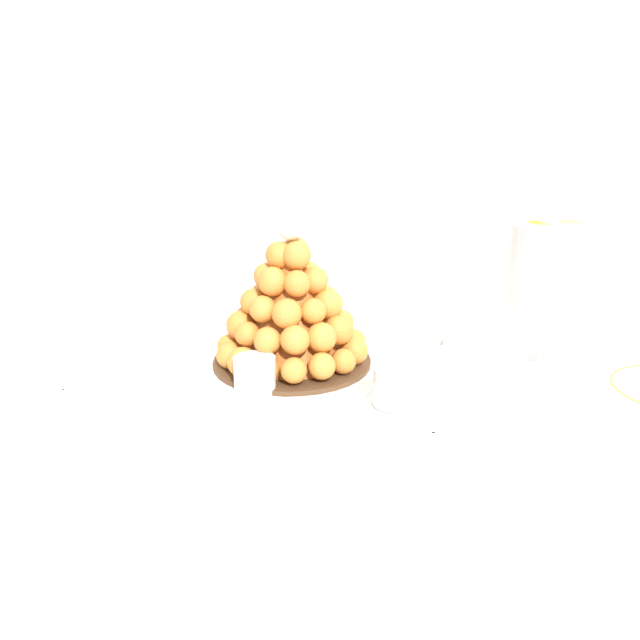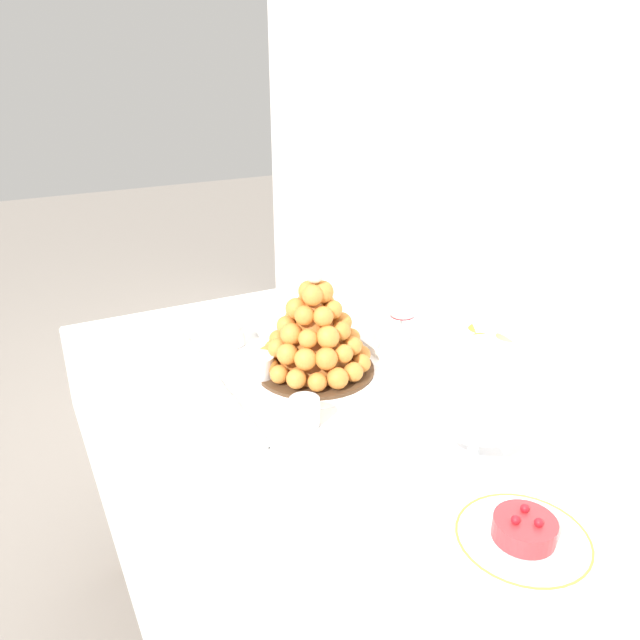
# 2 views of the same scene
# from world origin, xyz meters

# --- Properties ---
(buffet_table) EXTENTS (1.31, 0.99, 0.77)m
(buffet_table) POSITION_xyz_m (0.00, 0.00, 0.68)
(buffet_table) COLOR brown
(buffet_table) RESTS_ON ground_plane
(serving_tray) EXTENTS (0.55, 0.39, 0.02)m
(serving_tray) POSITION_xyz_m (-0.14, -0.04, 0.77)
(serving_tray) COLOR white
(serving_tray) RESTS_ON buffet_table
(croquembouche) EXTENTS (0.27, 0.27, 0.25)m
(croquembouche) POSITION_xyz_m (-0.12, -0.01, 0.87)
(croquembouche) COLOR #4C331E
(croquembouche) RESTS_ON serving_tray
(dessert_cup_left) EXTENTS (0.06, 0.06, 0.05)m
(dessert_cup_left) POSITION_xyz_m (-0.33, -0.13, 0.80)
(dessert_cup_left) COLOR silver
(dessert_cup_left) RESTS_ON serving_tray
(dessert_cup_mid_left) EXTENTS (0.06, 0.06, 0.05)m
(dessert_cup_mid_left) POSITION_xyz_m (-0.14, -0.13, 0.80)
(dessert_cup_mid_left) COLOR silver
(dessert_cup_mid_left) RESTS_ON serving_tray
(dessert_cup_centre) EXTENTS (0.06, 0.06, 0.06)m
(dessert_cup_centre) POSITION_xyz_m (0.07, -0.13, 0.80)
(dessert_cup_centre) COLOR silver
(dessert_cup_centre) RESTS_ON serving_tray
(creme_brulee_ramekin) EXTENTS (0.10, 0.10, 0.02)m
(creme_brulee_ramekin) POSITION_xyz_m (-0.35, -0.01, 0.79)
(creme_brulee_ramekin) COLOR white
(creme_brulee_ramekin) RESTS_ON serving_tray
(macaron_goblet) EXTENTS (0.15, 0.15, 0.26)m
(macaron_goblet) POSITION_xyz_m (0.29, 0.10, 0.92)
(macaron_goblet) COLOR white
(macaron_goblet) RESTS_ON buffet_table
(fruit_tart_plate) EXTENTS (0.21, 0.21, 0.05)m
(fruit_tart_plate) POSITION_xyz_m (0.49, 0.03, 0.78)
(fruit_tart_plate) COLOR white
(fruit_tart_plate) RESTS_ON buffet_table
(wine_glass) EXTENTS (0.08, 0.08, 0.15)m
(wine_glass) POSITION_xyz_m (-0.14, 0.24, 0.87)
(wine_glass) COLOR silver
(wine_glass) RESTS_ON buffet_table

